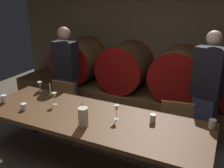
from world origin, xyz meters
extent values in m
cube|color=brown|center=(0.00, 2.69, 1.20)|extent=(6.16, 0.24, 2.40)
cube|color=brown|center=(0.00, 2.14, 0.23)|extent=(5.54, 0.90, 0.46)
cylinder|color=brown|center=(-1.48, 2.14, 0.88)|extent=(0.85, 0.72, 0.85)
cylinder|color=maroon|center=(-1.48, 1.77, 0.88)|extent=(0.86, 0.03, 0.86)
cylinder|color=maroon|center=(-1.48, 2.52, 0.88)|extent=(0.86, 0.03, 0.86)
cylinder|color=#2D2D33|center=(-1.48, 2.14, 0.88)|extent=(0.85, 0.04, 0.85)
cylinder|color=#513319|center=(-0.48, 2.14, 0.88)|extent=(0.85, 0.72, 0.85)
cylinder|color=maroon|center=(-0.48, 1.77, 0.88)|extent=(0.86, 0.03, 0.86)
cylinder|color=maroon|center=(-0.48, 2.52, 0.88)|extent=(0.86, 0.03, 0.86)
cylinder|color=#2D2D33|center=(-0.48, 2.14, 0.88)|extent=(0.85, 0.04, 0.85)
cylinder|color=brown|center=(0.48, 2.14, 0.88)|extent=(0.85, 0.72, 0.85)
cylinder|color=maroon|center=(0.48, 1.77, 0.88)|extent=(0.86, 0.03, 0.86)
cylinder|color=maroon|center=(0.48, 2.52, 0.88)|extent=(0.86, 0.03, 0.86)
cylinder|color=#2D2D33|center=(0.48, 2.14, 0.88)|extent=(0.85, 0.04, 0.85)
cube|color=#4C2D16|center=(-0.17, 0.35, 0.75)|extent=(2.80, 0.95, 0.05)
cube|color=#4C2D16|center=(-1.49, 0.77, 0.36)|extent=(0.07, 0.07, 0.72)
cube|color=#4C2D16|center=(1.15, 0.77, 0.36)|extent=(0.07, 0.07, 0.72)
cube|color=brown|center=(-1.03, 1.16, 0.44)|extent=(0.41, 0.41, 0.04)
cube|color=brown|center=(-1.02, 0.98, 0.67)|extent=(0.40, 0.05, 0.42)
cube|color=brown|center=(-0.86, 1.33, 0.21)|extent=(0.05, 0.05, 0.42)
cube|color=brown|center=(-1.20, 1.32, 0.21)|extent=(0.05, 0.05, 0.42)
cube|color=brown|center=(-0.85, 0.99, 0.21)|extent=(0.05, 0.05, 0.42)
cube|color=brown|center=(-1.19, 0.98, 0.21)|extent=(0.05, 0.05, 0.42)
cube|color=brown|center=(0.69, 1.15, 0.44)|extent=(0.45, 0.45, 0.04)
cube|color=brown|center=(0.72, 0.98, 0.67)|extent=(0.40, 0.10, 0.42)
cube|color=brown|center=(0.84, 1.35, 0.21)|extent=(0.05, 0.05, 0.42)
cube|color=brown|center=(0.50, 1.30, 0.21)|extent=(0.05, 0.05, 0.42)
cube|color=brown|center=(0.88, 1.01, 0.21)|extent=(0.05, 0.05, 0.42)
cube|color=brown|center=(0.55, 0.96, 0.21)|extent=(0.05, 0.05, 0.42)
cube|color=#33384C|center=(-1.26, 1.40, 0.40)|extent=(0.30, 0.21, 0.80)
cube|color=black|center=(-1.26, 1.40, 1.10)|extent=(0.39, 0.25, 0.61)
sphere|color=tan|center=(-1.26, 1.40, 1.54)|extent=(0.21, 0.21, 0.21)
cube|color=#33384C|center=(1.00, 1.49, 0.41)|extent=(0.34, 0.28, 0.83)
cube|color=black|center=(1.00, 1.49, 1.16)|extent=(0.43, 0.34, 0.67)
sphere|color=beige|center=(1.00, 1.49, 1.62)|extent=(0.20, 0.20, 0.20)
cylinder|color=olive|center=(-1.02, 0.67, 0.79)|extent=(0.05, 0.05, 0.02)
cylinder|color=#EDE5CC|center=(-1.02, 0.67, 0.88)|extent=(0.02, 0.02, 0.16)
cone|color=yellow|center=(-1.02, 0.67, 0.97)|extent=(0.01, 0.01, 0.02)
cylinder|color=olive|center=(-0.22, 0.24, 0.79)|extent=(0.05, 0.05, 0.02)
cylinder|color=#EDE5CC|center=(-0.22, 0.24, 0.89)|extent=(0.02, 0.02, 0.17)
cone|color=yellow|center=(-0.22, 0.24, 0.99)|extent=(0.01, 0.01, 0.02)
cylinder|color=beige|center=(-0.14, 0.13, 0.88)|extent=(0.11, 0.11, 0.21)
cylinder|color=silver|center=(-1.26, 0.73, 0.78)|extent=(0.06, 0.06, 0.00)
cylinder|color=silver|center=(-1.26, 0.73, 0.81)|extent=(0.01, 0.01, 0.06)
cone|color=silver|center=(-1.26, 0.73, 0.88)|extent=(0.07, 0.07, 0.08)
cylinder|color=silver|center=(-0.77, 0.44, 0.78)|extent=(0.06, 0.06, 0.00)
cylinder|color=silver|center=(-0.77, 0.44, 0.82)|extent=(0.01, 0.01, 0.08)
cone|color=silver|center=(-0.77, 0.44, 0.90)|extent=(0.07, 0.07, 0.09)
cylinder|color=silver|center=(0.13, 0.42, 0.78)|extent=(0.06, 0.06, 0.00)
cylinder|color=silver|center=(0.13, 0.42, 0.82)|extent=(0.01, 0.01, 0.09)
cone|color=silver|center=(0.13, 0.42, 0.91)|extent=(0.06, 0.06, 0.09)
cylinder|color=white|center=(-1.43, 0.21, 0.83)|extent=(0.07, 0.07, 0.10)
cylinder|color=white|center=(-1.03, 0.16, 0.81)|extent=(0.07, 0.07, 0.08)
cylinder|color=beige|center=(0.53, 0.53, 0.82)|extent=(0.07, 0.07, 0.10)
cylinder|color=beige|center=(1.15, 0.69, 0.83)|extent=(0.08, 0.08, 0.10)
camera|label=1|loc=(1.21, -1.97, 2.18)|focal=40.47mm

